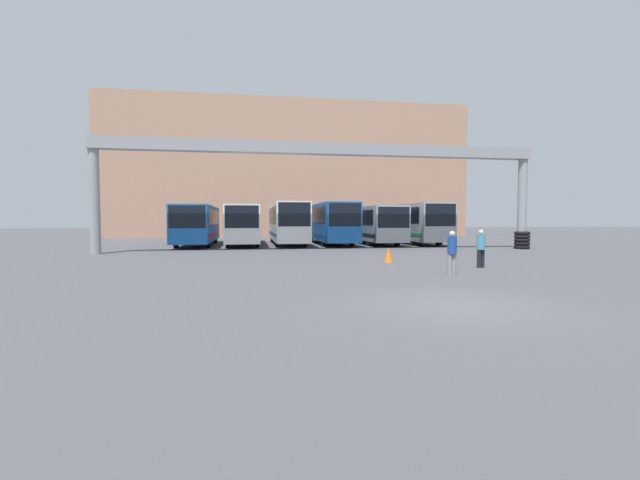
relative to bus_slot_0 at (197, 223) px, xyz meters
name	(u,v)px	position (x,y,z in m)	size (l,w,h in m)	color
ground_plane	(457,306)	(8.80, -25.27, -1.76)	(200.00, 200.00, 0.00)	#47474C
building_backdrop	(287,173)	(8.80, 20.11, 6.14)	(42.59, 12.00, 15.80)	tan
overhead_gantry	(326,161)	(8.80, -7.82, 3.94)	(27.93, 0.80, 6.80)	gray
bus_slot_0	(197,223)	(0.00, 0.00, 0.00)	(2.59, 11.14, 3.04)	#1959A5
bus_slot_1	(243,223)	(3.52, 0.08, 0.01)	(2.47, 11.30, 3.06)	silver
bus_slot_2	(287,221)	(7.04, 0.33, 0.13)	(2.43, 11.80, 3.29)	silver
bus_slot_3	(330,221)	(10.57, 0.10, 0.12)	(2.51, 11.33, 3.27)	#1959A5
bus_slot_4	(372,223)	(14.09, -0.04, -0.02)	(2.56, 11.06, 3.02)	#999EA5
bus_slot_5	(410,221)	(17.61, 0.46, 0.12)	(2.56, 12.05, 3.26)	#999EA5
pedestrian_near_center	(481,247)	(13.56, -18.04, -0.91)	(0.33, 0.33, 1.59)	black
pedestrian_far_center	(452,251)	(11.34, -19.90, -0.91)	(0.33, 0.33, 1.60)	gray
traffic_cone	(389,255)	(10.47, -15.27, -1.42)	(0.42, 0.42, 0.67)	orange
tire_stack	(522,240)	(22.51, -7.83, -1.16)	(1.04, 1.04, 1.20)	black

